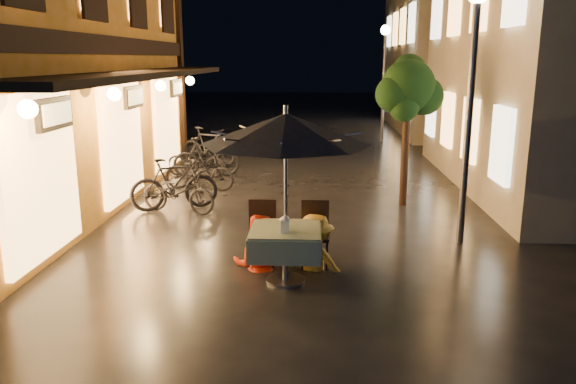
# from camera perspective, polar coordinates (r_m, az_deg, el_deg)

# --- Properties ---
(ground) EXTENTS (90.00, 90.00, 0.00)m
(ground) POSITION_cam_1_polar(r_m,az_deg,el_deg) (7.87, -1.24, -9.40)
(ground) COLOR black
(ground) RESTS_ON ground
(west_building) EXTENTS (5.90, 11.40, 7.40)m
(west_building) POSITION_cam_1_polar(r_m,az_deg,el_deg) (12.88, -27.16, 14.93)
(west_building) COLOR #C48B24
(west_building) RESTS_ON ground
(east_building_far) EXTENTS (7.30, 10.30, 7.30)m
(east_building_far) POSITION_cam_1_polar(r_m,az_deg,el_deg) (26.19, 18.89, 14.05)
(east_building_far) COLOR #B2A990
(east_building_far) RESTS_ON ground
(street_tree) EXTENTS (1.43, 1.20, 3.15)m
(street_tree) POSITION_cam_1_polar(r_m,az_deg,el_deg) (11.92, 12.16, 10.08)
(street_tree) COLOR black
(street_tree) RESTS_ON ground
(streetlamp_near) EXTENTS (0.36, 0.36, 4.23)m
(streetlamp_near) POSITION_cam_1_polar(r_m,az_deg,el_deg) (9.56, 18.25, 11.95)
(streetlamp_near) COLOR #59595E
(streetlamp_near) RESTS_ON ground
(streetlamp_far) EXTENTS (0.36, 0.36, 4.23)m
(streetlamp_far) POSITION_cam_1_polar(r_m,az_deg,el_deg) (21.38, 9.77, 12.87)
(streetlamp_far) COLOR #59595E
(streetlamp_far) RESTS_ON ground
(cafe_table) EXTENTS (0.99, 0.99, 0.78)m
(cafe_table) POSITION_cam_1_polar(r_m,az_deg,el_deg) (7.78, -0.22, -5.06)
(cafe_table) COLOR #59595E
(cafe_table) RESTS_ON ground
(patio_umbrella) EXTENTS (2.28, 2.28, 2.46)m
(patio_umbrella) POSITION_cam_1_polar(r_m,az_deg,el_deg) (7.43, -0.24, 6.42)
(patio_umbrella) COLOR #59595E
(patio_umbrella) RESTS_ON ground
(cafe_chair_left) EXTENTS (0.42, 0.42, 0.97)m
(cafe_chair_left) POSITION_cam_1_polar(r_m,az_deg,el_deg) (8.52, -2.65, -3.76)
(cafe_chair_left) COLOR black
(cafe_chair_left) RESTS_ON ground
(cafe_chair_right) EXTENTS (0.42, 0.42, 0.97)m
(cafe_chair_right) POSITION_cam_1_polar(r_m,az_deg,el_deg) (8.49, 2.75, -3.84)
(cafe_chair_right) COLOR black
(cafe_chair_right) RESTS_ON ground
(table_lantern) EXTENTS (0.16, 0.16, 0.25)m
(table_lantern) POSITION_cam_1_polar(r_m,az_deg,el_deg) (7.50, -0.30, -3.12)
(table_lantern) COLOR white
(table_lantern) RESTS_ON cafe_table
(person_orange) EXTENTS (0.78, 0.61, 1.58)m
(person_orange) POSITION_cam_1_polar(r_m,az_deg,el_deg) (8.30, -3.13, -2.43)
(person_orange) COLOR red
(person_orange) RESTS_ON ground
(person_yellow) EXTENTS (1.16, 0.86, 1.60)m
(person_yellow) POSITION_cam_1_polar(r_m,az_deg,el_deg) (8.25, 2.77, -2.46)
(person_yellow) COLOR yellow
(person_yellow) RESTS_ON ground
(bicycle_0) EXTENTS (1.73, 1.03, 0.86)m
(bicycle_0) POSITION_cam_1_polar(r_m,az_deg,el_deg) (11.53, -11.12, 0.01)
(bicycle_0) COLOR black
(bicycle_0) RESTS_ON ground
(bicycle_1) EXTENTS (1.86, 1.19, 1.09)m
(bicycle_1) POSITION_cam_1_polar(r_m,az_deg,el_deg) (11.75, -11.48, 0.81)
(bicycle_1) COLOR black
(bicycle_1) RESTS_ON ground
(bicycle_2) EXTENTS (1.74, 0.79, 0.88)m
(bicycle_2) POSITION_cam_1_polar(r_m,az_deg,el_deg) (13.45, -8.99, 2.06)
(bicycle_2) COLOR black
(bicycle_2) RESTS_ON ground
(bicycle_3) EXTENTS (1.80, 0.82, 1.05)m
(bicycle_3) POSITION_cam_1_polar(r_m,az_deg,el_deg) (14.93, -8.30, 3.53)
(bicycle_3) COLOR black
(bicycle_3) RESTS_ON ground
(bicycle_4) EXTENTS (1.69, 0.84, 0.85)m
(bicycle_4) POSITION_cam_1_polar(r_m,az_deg,el_deg) (15.03, -9.34, 3.18)
(bicycle_4) COLOR black
(bicycle_4) RESTS_ON ground
(bicycle_5) EXTENTS (1.91, 1.25, 1.12)m
(bicycle_5) POSITION_cam_1_polar(r_m,az_deg,el_deg) (16.51, -8.15, 4.60)
(bicycle_5) COLOR black
(bicycle_5) RESTS_ON ground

